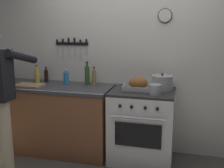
# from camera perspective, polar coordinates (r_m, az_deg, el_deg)

# --- Properties ---
(wall_back) EXTENTS (6.00, 0.13, 2.60)m
(wall_back) POSITION_cam_1_polar(r_m,az_deg,el_deg) (3.66, 3.98, 6.23)
(wall_back) COLOR white
(wall_back) RESTS_ON ground
(counter_block) EXTENTS (2.03, 0.65, 0.90)m
(counter_block) POSITION_cam_1_polar(r_m,az_deg,el_deg) (3.93, -15.00, -6.37)
(counter_block) COLOR brown
(counter_block) RESTS_ON ground
(stove) EXTENTS (0.76, 0.67, 0.90)m
(stove) POSITION_cam_1_polar(r_m,az_deg,el_deg) (3.47, 6.24, -8.60)
(stove) COLOR white
(stove) RESTS_ON ground
(roasting_pan) EXTENTS (0.35, 0.26, 0.17)m
(roasting_pan) POSITION_cam_1_polar(r_m,az_deg,el_deg) (3.32, 5.43, -0.12)
(roasting_pan) COLOR #B7B7BC
(roasting_pan) RESTS_ON stove
(stock_pot) EXTENTS (0.26, 0.26, 0.20)m
(stock_pot) POSITION_cam_1_polar(r_m,az_deg,el_deg) (3.41, 10.34, 0.30)
(stock_pot) COLOR #B7B7BC
(stock_pot) RESTS_ON stove
(saucepan) EXTENTS (0.14, 0.14, 0.11)m
(saucepan) POSITION_cam_1_polar(r_m,az_deg,el_deg) (3.16, 8.93, -1.12)
(saucepan) COLOR #B7B7BC
(saucepan) RESTS_ON stove
(cutting_board) EXTENTS (0.36, 0.24, 0.02)m
(cutting_board) POSITION_cam_1_polar(r_m,az_deg,el_deg) (3.72, -16.82, -0.24)
(cutting_board) COLOR tan
(cutting_board) RESTS_ON counter_block
(bottle_vinegar) EXTENTS (0.06, 0.06, 0.24)m
(bottle_vinegar) POSITION_cam_1_polar(r_m,az_deg,el_deg) (3.61, -3.72, 1.35)
(bottle_vinegar) COLOR #997F4C
(bottle_vinegar) RESTS_ON counter_block
(bottle_cooking_oil) EXTENTS (0.07, 0.07, 0.25)m
(bottle_cooking_oil) POSITION_cam_1_polar(r_m,az_deg,el_deg) (3.86, -15.25, 1.67)
(bottle_cooking_oil) COLOR gold
(bottle_cooking_oil) RESTS_ON counter_block
(bottle_dish_soap) EXTENTS (0.07, 0.07, 0.20)m
(bottle_dish_soap) POSITION_cam_1_polar(r_m,az_deg,el_deg) (3.71, -9.44, 1.24)
(bottle_dish_soap) COLOR #338CCC
(bottle_dish_soap) RESTS_ON counter_block
(bottle_soy_sauce) EXTENTS (0.06, 0.06, 0.21)m
(bottle_soy_sauce) POSITION_cam_1_polar(r_m,az_deg,el_deg) (3.94, -13.46, 1.73)
(bottle_soy_sauce) COLOR black
(bottle_soy_sauce) RESTS_ON counter_block
(bottle_olive_oil) EXTENTS (0.06, 0.06, 0.31)m
(bottle_olive_oil) POSITION_cam_1_polar(r_m,az_deg,el_deg) (3.61, -5.16, 1.80)
(bottle_olive_oil) COLOR #385623
(bottle_olive_oil) RESTS_ON counter_block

